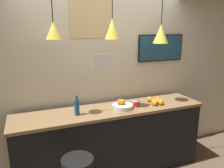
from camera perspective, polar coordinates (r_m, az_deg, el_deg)
name	(u,v)px	position (r m, az deg, el deg)	size (l,w,h in m)	color
back_wall	(102,70)	(3.24, -2.58, 3.58)	(8.00, 0.06, 2.90)	beige
service_counter	(112,141)	(3.22, 0.00, -14.67)	(2.65, 0.57, 0.98)	black
fruit_bowl	(122,106)	(3.01, 2.67, -5.64)	(0.28, 0.28, 0.13)	beige
orange_pile	(157,101)	(3.26, 11.59, -4.38)	(0.23, 0.26, 0.08)	orange
juice_bottle	(77,107)	(2.80, -9.16, -5.92)	(0.06, 0.06, 0.26)	navy
spread_jar	(136,104)	(3.10, 6.39, -5.11)	(0.09, 0.09, 0.09)	red
pendant_lamp_left	(53,30)	(2.63, -15.06, 13.43)	(0.18, 0.18, 0.87)	black
pendant_lamp_middle	(112,29)	(2.81, 0.08, 14.27)	(0.19, 0.19, 0.88)	black
pendant_lamp_right	(161,34)	(3.15, 12.64, 12.70)	(0.21, 0.21, 0.95)	black
mounted_tv	(161,48)	(3.59, 12.61, 9.20)	(0.79, 0.04, 0.41)	black
hanging_menu_board	(102,61)	(2.58, -2.62, 6.01)	(0.24, 0.01, 0.17)	white
wall_poster	(91,16)	(3.11, -5.59, 17.33)	(0.58, 0.01, 0.60)	#DBBC84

